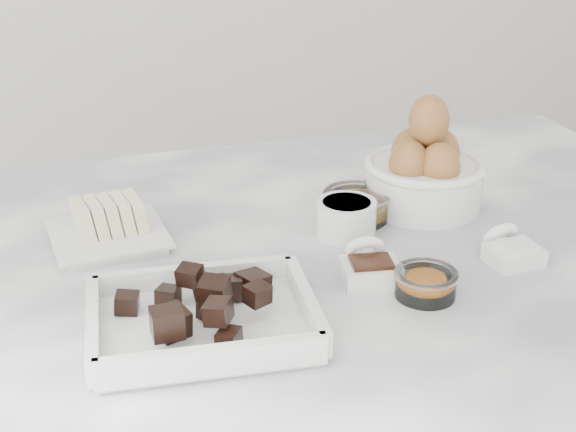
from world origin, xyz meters
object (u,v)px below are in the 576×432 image
object	(u,v)px
honey_bowl	(356,205)
egg_bowl	(424,171)
sugar_ramekin	(346,216)
zest_bowl	(426,282)
salt_spoon	(510,249)
chocolate_dish	(202,312)
butter_plate	(105,227)
vanilla_spoon	(369,266)

from	to	relation	value
honey_bowl	egg_bowl	bearing A→B (deg)	7.93
sugar_ramekin	zest_bowl	size ratio (longest dim) A/B	1.07
honey_bowl	zest_bowl	size ratio (longest dim) A/B	1.28
sugar_ramekin	salt_spoon	world-z (taller)	same
honey_bowl	sugar_ramekin	bearing A→B (deg)	-125.88
chocolate_dish	butter_plate	world-z (taller)	chocolate_dish
zest_bowl	salt_spoon	world-z (taller)	salt_spoon
zest_bowl	egg_bowl	bearing A→B (deg)	65.46
vanilla_spoon	salt_spoon	bearing A→B (deg)	-2.32
zest_bowl	salt_spoon	bearing A→B (deg)	19.45
honey_bowl	salt_spoon	world-z (taller)	salt_spoon
butter_plate	vanilla_spoon	size ratio (longest dim) A/B	1.76
chocolate_dish	honey_bowl	bearing A→B (deg)	41.06
honey_bowl	chocolate_dish	bearing A→B (deg)	-138.94
butter_plate	zest_bowl	distance (m)	0.38
zest_bowl	sugar_ramekin	bearing A→B (deg)	99.72
salt_spoon	egg_bowl	bearing A→B (deg)	99.52
sugar_ramekin	salt_spoon	distance (m)	0.20
zest_bowl	butter_plate	bearing A→B (deg)	144.20
butter_plate	sugar_ramekin	world-z (taller)	butter_plate
chocolate_dish	zest_bowl	world-z (taller)	chocolate_dish
chocolate_dish	salt_spoon	world-z (taller)	chocolate_dish
sugar_ramekin	egg_bowl	xyz separation A→B (m)	(0.13, 0.05, 0.02)
salt_spoon	chocolate_dish	bearing A→B (deg)	-172.23
honey_bowl	butter_plate	bearing A→B (deg)	176.07
zest_bowl	salt_spoon	distance (m)	0.13
vanilla_spoon	honey_bowl	bearing A→B (deg)	74.18
butter_plate	zest_bowl	xyz separation A→B (m)	(0.31, -0.22, -0.00)
chocolate_dish	vanilla_spoon	xyz separation A→B (m)	(0.19, 0.06, -0.01)
butter_plate	salt_spoon	xyz separation A→B (m)	(0.44, -0.18, -0.01)
egg_bowl	sugar_ramekin	bearing A→B (deg)	-157.50
honey_bowl	zest_bowl	xyz separation A→B (m)	(0.00, -0.20, -0.00)
butter_plate	salt_spoon	distance (m)	0.47
zest_bowl	vanilla_spoon	bearing A→B (deg)	129.44
zest_bowl	chocolate_dish	bearing A→B (deg)	-178.83
butter_plate	sugar_ramekin	distance (m)	0.29
honey_bowl	vanilla_spoon	bearing A→B (deg)	-105.82
butter_plate	sugar_ramekin	xyz separation A→B (m)	(0.28, -0.06, 0.00)
sugar_ramekin	egg_bowl	world-z (taller)	egg_bowl
zest_bowl	salt_spoon	xyz separation A→B (m)	(0.13, 0.04, -0.00)
chocolate_dish	salt_spoon	size ratio (longest dim) A/B	3.17
chocolate_dish	salt_spoon	distance (m)	0.37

